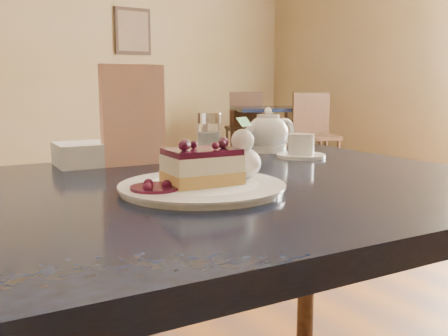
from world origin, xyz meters
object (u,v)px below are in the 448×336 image
dessert_plate (202,188)px  bg_table_far_right (276,163)px  tea_set (274,136)px  main_table (190,229)px  cheesecake_slice (202,167)px

dessert_plate → bg_table_far_right: bearing=49.7°
tea_set → dessert_plate: bearing=-142.0°
tea_set → bg_table_far_right: bearing=51.1°
tea_set → bg_table_far_right: 4.42m
main_table → bg_table_far_right: (3.15, 3.66, -0.63)m
tea_set → bg_table_far_right: (2.74, 3.39, -0.75)m
cheesecake_slice → bg_table_far_right: cheesecake_slice is taller
main_table → dessert_plate: 0.10m
dessert_plate → bg_table_far_right: dessert_plate is taller
dessert_plate → tea_set: 0.53m
main_table → dessert_plate: dessert_plate is taller
dessert_plate → tea_set: (0.42, 0.33, 0.04)m
cheesecake_slice → main_table: bearing=90.0°
dessert_plate → cheesecake_slice: (0.00, 0.00, 0.04)m
main_table → bg_table_far_right: main_table is taller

